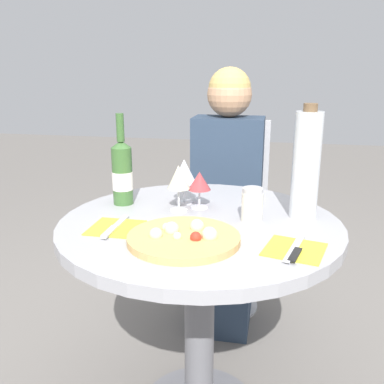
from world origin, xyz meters
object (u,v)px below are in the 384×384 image
(dining_table, at_px, (200,265))
(tall_carafe, at_px, (306,165))
(seated_diner, at_px, (225,207))
(wine_bottle, at_px, (122,172))
(chair_behind_diner, at_px, (227,218))
(pizza_large, at_px, (184,237))

(dining_table, xyz_separation_m, tall_carafe, (0.32, 0.10, 0.33))
(seated_diner, xyz_separation_m, wine_bottle, (-0.30, -0.55, 0.29))
(wine_bottle, distance_m, tall_carafe, 0.62)
(wine_bottle, xyz_separation_m, tall_carafe, (0.62, -0.02, 0.06))
(seated_diner, height_order, wine_bottle, seated_diner)
(seated_diner, bearing_deg, tall_carafe, 119.44)
(chair_behind_diner, distance_m, wine_bottle, 0.84)
(dining_table, relative_size, wine_bottle, 2.80)
(pizza_large, height_order, wine_bottle, wine_bottle)
(dining_table, distance_m, tall_carafe, 0.47)
(dining_table, distance_m, pizza_large, 0.24)
(chair_behind_diner, height_order, pizza_large, chair_behind_diner)
(dining_table, distance_m, wine_bottle, 0.42)
(pizza_large, relative_size, tall_carafe, 0.87)
(wine_bottle, bearing_deg, dining_table, -22.09)
(dining_table, relative_size, chair_behind_diner, 0.93)
(tall_carafe, bearing_deg, chair_behind_diner, 114.42)
(seated_diner, relative_size, tall_carafe, 3.34)
(pizza_large, bearing_deg, wine_bottle, 133.92)
(pizza_large, distance_m, tall_carafe, 0.46)
(chair_behind_diner, bearing_deg, dining_table, 90.20)
(seated_diner, bearing_deg, chair_behind_diner, -90.00)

